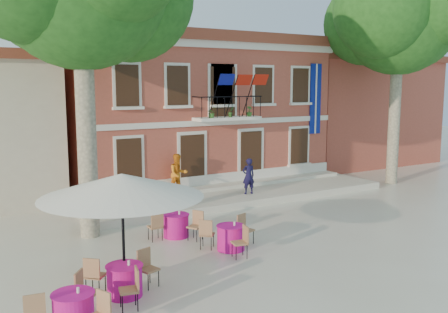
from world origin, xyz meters
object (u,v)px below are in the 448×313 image
(plane_tree_east, at_px, (399,18))
(patio_umbrella, at_px, (122,186))
(cafe_table_1, at_px, (231,236))
(pedestrian_orange, at_px, (178,174))
(cafe_table_0, at_px, (125,279))
(cafe_table_2, at_px, (73,309))
(pedestrian_navy, at_px, (248,176))
(cafe_table_3, at_px, (176,224))

(plane_tree_east, distance_m, patio_umbrella, 18.41)
(patio_umbrella, xyz_separation_m, cafe_table_1, (3.85, 1.24, -2.21))
(plane_tree_east, relative_size, pedestrian_orange, 6.33)
(cafe_table_0, bearing_deg, cafe_table_1, 21.50)
(patio_umbrella, bearing_deg, plane_tree_east, 19.64)
(patio_umbrella, xyz_separation_m, cafe_table_2, (-1.58, -1.31, -2.21))
(pedestrian_navy, distance_m, cafe_table_2, 12.34)
(patio_umbrella, height_order, cafe_table_1, patio_umbrella)
(cafe_table_0, bearing_deg, pedestrian_navy, 39.85)
(plane_tree_east, height_order, cafe_table_1, plane_tree_east)
(pedestrian_navy, bearing_deg, cafe_table_1, 60.28)
(plane_tree_east, distance_m, cafe_table_3, 15.83)
(plane_tree_east, bearing_deg, cafe_table_1, -159.83)
(patio_umbrella, relative_size, cafe_table_0, 2.16)
(cafe_table_0, xyz_separation_m, cafe_table_3, (3.11, 3.64, 0.00))
(cafe_table_0, bearing_deg, patio_umbrella, 70.55)
(patio_umbrella, distance_m, cafe_table_0, 2.23)
(pedestrian_navy, height_order, cafe_table_1, pedestrian_navy)
(cafe_table_0, height_order, cafe_table_1, same)
(patio_umbrella, relative_size, pedestrian_orange, 2.23)
(cafe_table_2, bearing_deg, patio_umbrella, 39.60)
(cafe_table_2, bearing_deg, pedestrian_navy, 39.00)
(plane_tree_east, relative_size, cafe_table_2, 6.05)
(pedestrian_navy, distance_m, cafe_table_0, 10.58)
(pedestrian_navy, xyz_separation_m, cafe_table_3, (-5.00, -3.12, -0.66))
(patio_umbrella, height_order, cafe_table_2, patio_umbrella)
(pedestrian_navy, relative_size, cafe_table_2, 0.85)
(cafe_table_0, xyz_separation_m, cafe_table_2, (-1.47, -0.99, 0.00))
(cafe_table_3, bearing_deg, patio_umbrella, -132.07)
(pedestrian_orange, bearing_deg, cafe_table_0, -122.71)
(plane_tree_east, height_order, cafe_table_3, plane_tree_east)
(pedestrian_navy, bearing_deg, cafe_table_3, 40.81)
(cafe_table_1, relative_size, cafe_table_3, 0.98)
(cafe_table_1, distance_m, cafe_table_2, 6.00)
(plane_tree_east, distance_m, cafe_table_1, 15.60)
(plane_tree_east, xyz_separation_m, cafe_table_2, (-18.07, -7.19, -7.87))
(plane_tree_east, bearing_deg, pedestrian_orange, 169.32)
(cafe_table_0, distance_m, cafe_table_3, 4.79)
(pedestrian_orange, bearing_deg, cafe_table_3, -116.14)
(cafe_table_2, bearing_deg, cafe_table_1, 25.13)
(cafe_table_2, bearing_deg, cafe_table_3, 45.32)
(pedestrian_navy, distance_m, pedestrian_orange, 3.06)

